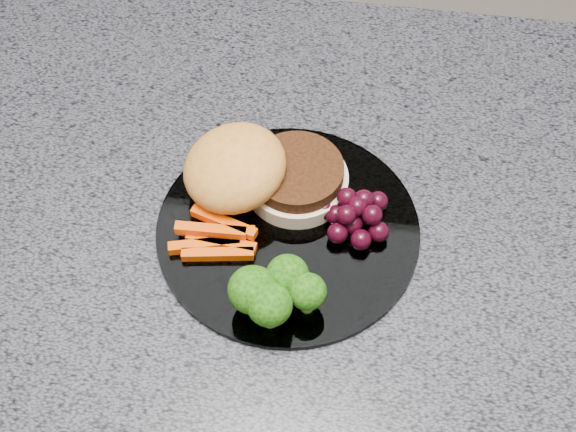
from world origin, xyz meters
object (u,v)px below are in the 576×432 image
object	(u,v)px
island_cabinet	(313,381)
plate	(288,229)
grape_bunch	(356,215)
burger	(257,174)

from	to	relation	value
island_cabinet	plate	distance (m)	0.48
island_cabinet	grape_bunch	size ratio (longest dim) A/B	15.83
plate	burger	bearing A→B (deg)	130.88
island_cabinet	grape_bunch	bearing A→B (deg)	-47.81
plate	burger	size ratio (longest dim) A/B	1.33
plate	grape_bunch	world-z (taller)	grape_bunch
island_cabinet	burger	size ratio (longest dim) A/B	6.15
island_cabinet	burger	world-z (taller)	burger
island_cabinet	burger	xyz separation A→B (m)	(-0.07, -0.01, 0.50)
plate	grape_bunch	bearing A→B (deg)	11.95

